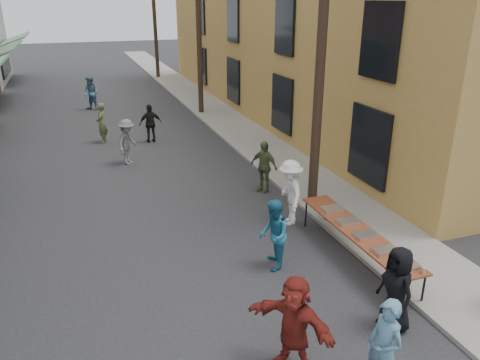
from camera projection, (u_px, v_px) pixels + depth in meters
ground at (192, 292)px, 9.48m from camera, size 120.00×120.00×0.00m
sidewalk at (214, 112)px, 24.17m from camera, size 2.20×60.00×0.10m
building_ochre at (335, 9)px, 23.41m from camera, size 10.00×28.00×10.00m
utility_pole_near at (322, 43)px, 11.81m from camera, size 0.26×0.26×9.00m
utility_pole_mid at (199, 21)px, 22.33m from camera, size 0.26×0.26×9.00m
utility_pole_far at (154, 14)px, 32.85m from camera, size 0.26×0.26×9.00m
serving_table at (357, 232)px, 10.39m from camera, size 0.70×4.00×0.75m
catering_tray_sausage at (406, 266)px, 8.92m from camera, size 0.50×0.33×0.08m
catering_tray_foil_b at (385, 250)px, 9.49m from camera, size 0.50×0.33×0.08m
catering_tray_buns at (365, 235)px, 10.10m from camera, size 0.50×0.33×0.08m
catering_tray_foil_d at (348, 221)px, 10.71m from camera, size 0.50×0.33×0.08m
catering_tray_buns_end at (332, 209)px, 11.33m from camera, size 0.50×0.33×0.08m
condiment_jar_a at (407, 277)px, 8.59m from camera, size 0.07×0.07×0.08m
condiment_jar_b at (403, 274)px, 8.67m from camera, size 0.07×0.07×0.08m
condiment_jar_c at (400, 271)px, 8.76m from camera, size 0.07×0.07×0.08m
cup_stack at (424, 270)px, 8.75m from camera, size 0.08×0.08×0.12m
guest_front_a at (397, 289)px, 8.20m from camera, size 0.52×0.79×1.61m
guest_front_b at (385, 350)px, 6.76m from camera, size 0.46×0.64×1.65m
guest_front_c at (274, 235)px, 10.08m from camera, size 0.81×0.92×1.59m
guest_front_d at (290, 193)px, 12.08m from camera, size 0.82×1.22×1.74m
guest_front_e at (264, 166)px, 14.18m from camera, size 0.84×0.99×1.59m
guest_queue_back at (294, 323)px, 7.32m from camera, size 1.24×1.54×1.64m
passerby_left at (127, 142)px, 16.50m from camera, size 1.09×1.21×1.62m
passerby_mid at (151, 123)px, 19.03m from camera, size 0.93×0.42×1.57m
passerby_right at (102, 123)px, 18.97m from camera, size 0.52×0.67×1.63m
passerby_far at (91, 93)px, 24.46m from camera, size 1.08×1.08×1.77m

